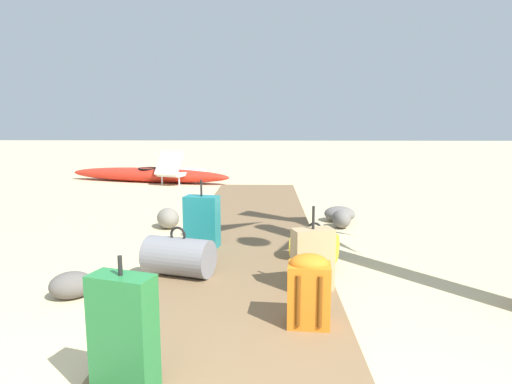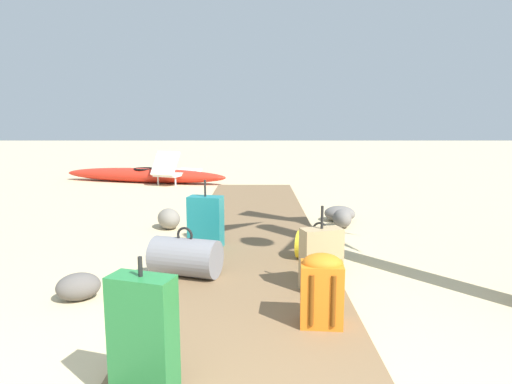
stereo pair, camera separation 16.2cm
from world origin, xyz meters
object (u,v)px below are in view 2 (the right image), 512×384
at_px(backpack_orange, 320,288).
at_px(lounge_chair, 174,170).
at_px(suitcase_tan, 320,259).
at_px(kayak, 142,175).
at_px(suitcase_green, 142,334).
at_px(duffel_bag_grey, 184,257).
at_px(duffel_bag_yellow, 318,246).
at_px(suitcase_teal, 204,222).

bearing_deg(backpack_orange, lounge_chair, 107.32).
xyz_separation_m(suitcase_tan, lounge_chair, (-2.57, 7.24, -0.03)).
distance_m(backpack_orange, kayak, 8.80).
bearing_deg(lounge_chair, suitcase_green, -80.95).
bearing_deg(suitcase_green, duffel_bag_grey, 92.01).
bearing_deg(suitcase_tan, kayak, 114.58).
distance_m(duffel_bag_grey, lounge_chair, 7.01).
distance_m(suitcase_green, duffel_bag_yellow, 2.67).
relative_size(suitcase_tan, kayak, 0.17).
bearing_deg(suitcase_teal, duffel_bag_yellow, -20.96).
bearing_deg(backpack_orange, suitcase_green, -143.45).
relative_size(suitcase_green, suitcase_teal, 0.96).
bearing_deg(suitcase_teal, duffel_bag_grey, -95.17).
bearing_deg(duffel_bag_grey, backpack_orange, -42.27).
bearing_deg(suitcase_tan, backpack_orange, -97.92).
relative_size(suitcase_tan, duffel_bag_grey, 1.03).
xyz_separation_m(backpack_orange, duffel_bag_yellow, (0.20, 1.53, -0.13)).
xyz_separation_m(suitcase_tan, duffel_bag_yellow, (0.11, 0.84, -0.12)).
distance_m(duffel_bag_yellow, lounge_chair, 6.93).
bearing_deg(suitcase_teal, lounge_chair, 103.45).
distance_m(duffel_bag_yellow, duffel_bag_grey, 1.44).
relative_size(suitcase_teal, kayak, 0.18).
relative_size(backpack_orange, duffel_bag_grey, 0.74).
xyz_separation_m(suitcase_teal, duffel_bag_yellow, (1.26, -0.48, -0.15)).
height_order(suitcase_tan, duffel_bag_grey, suitcase_tan).
bearing_deg(kayak, suitcase_tan, -65.42).
bearing_deg(duffel_bag_yellow, backpack_orange, -97.63).
distance_m(suitcase_green, suitcase_tan, 1.90).
height_order(backpack_orange, suitcase_tan, suitcase_tan).
bearing_deg(duffel_bag_grey, kayak, 106.99).
bearing_deg(suitcase_green, lounge_chair, 99.05).
relative_size(suitcase_green, kayak, 0.17).
distance_m(suitcase_teal, duffel_bag_grey, 0.98).
bearing_deg(suitcase_tan, duffel_bag_yellow, 82.61).
xyz_separation_m(suitcase_green, duffel_bag_yellow, (1.29, 2.33, -0.18)).
relative_size(lounge_chair, kayak, 0.37).
distance_m(backpack_orange, suitcase_green, 1.35).
xyz_separation_m(suitcase_teal, suitcase_tan, (1.15, -1.33, -0.03)).
xyz_separation_m(duffel_bag_yellow, kayak, (-3.52, 6.62, -0.05)).
relative_size(backpack_orange, lounge_chair, 0.33).
bearing_deg(suitcase_teal, suitcase_tan, -49.00).
xyz_separation_m(suitcase_green, kayak, (-2.24, 8.95, -0.23)).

